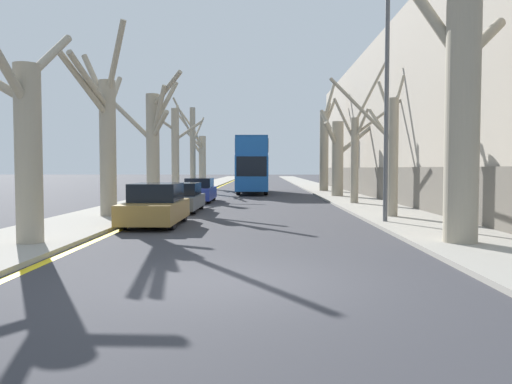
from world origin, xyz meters
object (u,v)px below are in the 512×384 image
at_px(street_tree_left_1, 106,133).
at_px(parked_car_1, 182,198).
at_px(street_tree_left_4, 192,145).
at_px(parked_car_2, 199,191).
at_px(street_tree_right_1, 390,148).
at_px(parked_car_0, 156,206).
at_px(street_tree_right_3, 338,155).
at_px(street_tree_left_0, 23,136).
at_px(double_decker_bus, 253,162).
at_px(street_tree_right_0, 463,86).
at_px(street_tree_right_4, 325,146).
at_px(street_tree_left_2, 153,141).
at_px(lamp_post, 384,85).
at_px(street_tree_right_2, 357,150).
at_px(street_tree_left_5, 202,159).
at_px(street_tree_left_3, 175,149).

height_order(street_tree_left_1, parked_car_1, street_tree_left_1).
xyz_separation_m(street_tree_left_4, parked_car_2, (2.24, -12.87, -3.32)).
relative_size(street_tree_right_1, parked_car_0, 1.42).
bearing_deg(street_tree_right_3, street_tree_right_1, -90.59).
relative_size(street_tree_left_0, street_tree_right_3, 0.97).
relative_size(street_tree_right_3, double_decker_bus, 0.63).
bearing_deg(parked_car_2, parked_car_0, -90.00).
height_order(street_tree_left_0, double_decker_bus, street_tree_left_0).
relative_size(street_tree_right_0, street_tree_right_4, 0.93).
xyz_separation_m(street_tree_right_4, parked_car_2, (-9.10, -12.59, -3.27)).
bearing_deg(street_tree_left_2, parked_car_1, -61.37).
bearing_deg(lamp_post, street_tree_right_0, -80.98).
height_order(parked_car_1, lamp_post, lamp_post).
bearing_deg(street_tree_right_1, street_tree_right_3, 89.41).
bearing_deg(lamp_post, parked_car_0, -177.81).
relative_size(street_tree_left_1, street_tree_right_1, 1.29).
bearing_deg(street_tree_right_1, street_tree_left_0, -146.74).
relative_size(street_tree_left_2, street_tree_right_2, 0.90).
relative_size(street_tree_right_1, street_tree_right_4, 0.63).
relative_size(street_tree_right_4, parked_car_1, 2.11).
xyz_separation_m(street_tree_left_2, street_tree_right_0, (11.15, -14.47, 0.60)).
distance_m(parked_car_0, lamp_post, 9.22).
bearing_deg(street_tree_right_2, street_tree_left_2, -179.48).
xyz_separation_m(street_tree_right_4, lamp_post, (-0.95, -24.57, 1.05)).
bearing_deg(street_tree_right_2, street_tree_right_3, 89.65).
height_order(street_tree_left_2, double_decker_bus, street_tree_left_2).
height_order(street_tree_left_5, street_tree_right_3, street_tree_right_3).
distance_m(street_tree_right_3, parked_car_2, 10.46).
bearing_deg(street_tree_left_2, street_tree_right_2, 0.52).
bearing_deg(lamp_post, parked_car_2, 124.23).
relative_size(street_tree_left_5, street_tree_right_3, 0.92).
bearing_deg(double_decker_bus, parked_car_1, -100.01).
distance_m(street_tree_left_4, parked_car_2, 13.48).
relative_size(street_tree_right_0, double_decker_bus, 0.88).
bearing_deg(street_tree_left_2, street_tree_right_0, -52.37).
bearing_deg(parked_car_2, street_tree_right_4, 54.14).
distance_m(street_tree_left_4, street_tree_right_3, 13.98).
relative_size(street_tree_left_1, lamp_post, 0.84).
bearing_deg(parked_car_2, double_decker_bus, 74.05).
bearing_deg(double_decker_bus, lamp_post, -77.21).
height_order(street_tree_right_2, street_tree_right_4, street_tree_right_4).
bearing_deg(street_tree_left_3, parked_car_2, -65.05).
height_order(double_decker_bus, parked_car_1, double_decker_bus).
height_order(street_tree_left_3, parked_car_0, street_tree_left_3).
relative_size(street_tree_left_0, street_tree_right_2, 0.77).
bearing_deg(street_tree_right_3, street_tree_left_5, 126.67).
height_order(street_tree_left_0, parked_car_2, street_tree_left_0).
distance_m(street_tree_right_0, street_tree_right_3, 21.73).
height_order(street_tree_left_1, street_tree_left_5, street_tree_left_1).
relative_size(street_tree_left_4, street_tree_left_5, 1.39).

